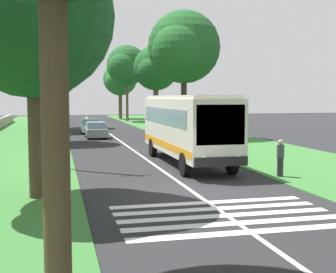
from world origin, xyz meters
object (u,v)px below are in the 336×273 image
Objects in this scene: trailing_car_0 at (96,130)px; roadside_tree_right_2 at (126,67)px; roadside_tree_right_0 at (155,70)px; trailing_car_1 at (90,126)px; roadside_tree_right_3 at (182,49)px; roadside_tree_left_4 at (46,68)px; coach_bus at (186,125)px; utility_pole at (56,77)px; roadside_tree_left_2 at (43,58)px; roadside_tree_right_4 at (119,79)px; roadside_tree_left_1 at (56,57)px; roadside_tree_left_0 at (25,18)px; pedestrian at (280,157)px.

roadside_tree_right_2 is (27.29, -6.66, 7.51)m from trailing_car_0.
trailing_car_0 is at bearing 139.40° from roadside_tree_right_0.
roadside_tree_right_3 is (-7.66, -7.65, 7.22)m from trailing_car_1.
roadside_tree_right_2 is (31.07, -10.77, 2.26)m from roadside_tree_left_4.
utility_pole is at bearing 92.96° from coach_bus.
trailing_car_0 is at bearing -47.37° from roadside_tree_left_4.
roadside_tree_left_2 reaches higher than roadside_tree_right_0.
roadside_tree_right_3 is 1.18× the size of roadside_tree_right_4.
coach_bus is 7.28m from utility_pole.
roadside_tree_right_2 is at bearing -39.92° from roadside_tree_left_1.
roadside_tree_right_0 is at bearing -40.60° from trailing_car_0.
roadside_tree_left_2 is (26.64, 8.24, 5.56)m from coach_bus.
roadside_tree_right_0 is (8.28, -7.10, 5.98)m from trailing_car_0.
roadside_tree_left_4 is 11.94m from roadside_tree_right_3.
roadside_tree_right_0 is 19.07m from roadside_tree_right_2.
roadside_tree_left_0 is at bearing 133.25° from coach_bus.
roadside_tree_right_2 is (44.68, -3.16, 6.03)m from coach_bus.
roadside_tree_left_1 is at bearing 153.30° from roadside_tree_right_4.
roadside_tree_left_4 reaches higher than coach_bus.
trailing_car_1 is (5.93, 0.16, 0.00)m from trailing_car_0.
coach_bus is 2.60× the size of trailing_car_0.
coach_bus reaches higher than pedestrian.
roadside_tree_right_2 reaches higher than roadside_tree_right_3.
trailing_car_0 is 0.47× the size of roadside_tree_right_0.
utility_pole is at bearing 169.25° from roadside_tree_right_4.
coach_bus is 1.26× the size of utility_pole.
roadside_tree_right_3 reaches higher than roadside_tree_left_0.
roadside_tree_left_4 is at bearing 157.85° from trailing_car_1.
roadside_tree_right_3 is (-16.98, -10.90, -0.50)m from roadside_tree_left_1.
trailing_car_0 is 5.93m from trailing_car_1.
trailing_car_0 is 10.55m from roadside_tree_right_3.
roadside_tree_left_0 is 1.06× the size of utility_pole.
coach_bus is at bearing 29.82° from pedestrian.
roadside_tree_left_0 is 7.27m from utility_pole.
roadside_tree_left_4 is 40.77m from roadside_tree_right_4.
roadside_tree_right_4 is at bearing -13.18° from trailing_car_1.
roadside_tree_left_0 is 34.02m from roadside_tree_left_2.
coach_bus is 6.60× the size of pedestrian.
roadside_tree_left_4 reaches higher than trailing_car_1.
roadside_tree_left_1 reaches higher than coach_bus.
roadside_tree_left_4 reaches higher than trailing_car_0.
coach_bus is 45.20m from roadside_tree_right_2.
trailing_car_1 is 0.45× the size of roadside_tree_right_4.
trailing_car_0 is 23.51m from pedestrian.
roadside_tree_right_3 is at bearing -34.07° from utility_pole.
roadside_tree_left_0 reaches higher than trailing_car_0.
roadside_tree_right_2 is 1.19× the size of roadside_tree_right_4.
trailing_car_0 is 7.67m from roadside_tree_left_4.
roadside_tree_left_2 is 11.93m from roadside_tree_right_0.
trailing_car_0 is at bearing 15.99° from pedestrian.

